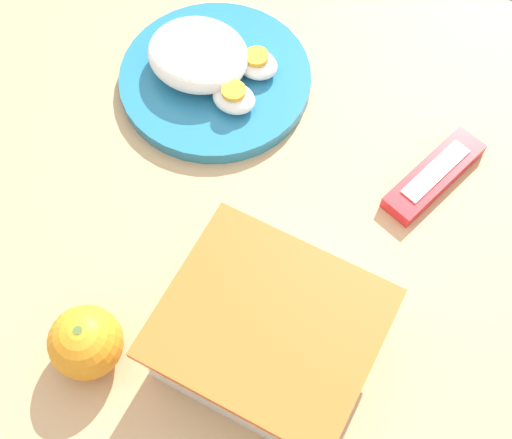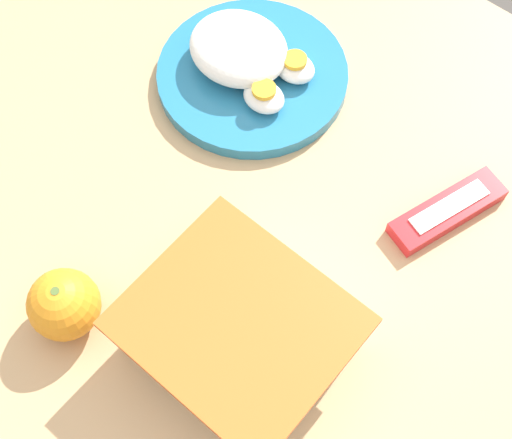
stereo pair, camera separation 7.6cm
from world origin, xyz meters
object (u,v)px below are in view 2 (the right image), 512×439
(orange_fruit, at_px, (64,305))
(rice_plate, at_px, (249,66))
(food_container, at_px, (239,338))
(candy_bar, at_px, (447,211))

(orange_fruit, distance_m, rice_plate, 0.36)
(food_container, xyz_separation_m, orange_fruit, (0.16, 0.09, -0.00))
(orange_fruit, relative_size, rice_plate, 0.31)
(rice_plate, bearing_deg, candy_bar, 179.30)
(food_container, height_order, orange_fruit, food_container)
(orange_fruit, xyz_separation_m, rice_plate, (0.06, -0.36, -0.01))
(rice_plate, xyz_separation_m, candy_bar, (-0.29, 0.00, -0.01))
(food_container, relative_size, rice_plate, 0.85)
(orange_fruit, height_order, candy_bar, orange_fruit)
(orange_fruit, distance_m, candy_bar, 0.42)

